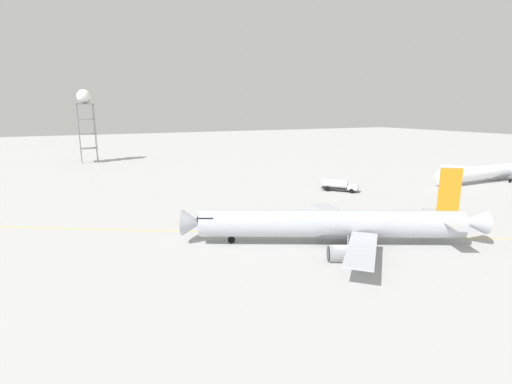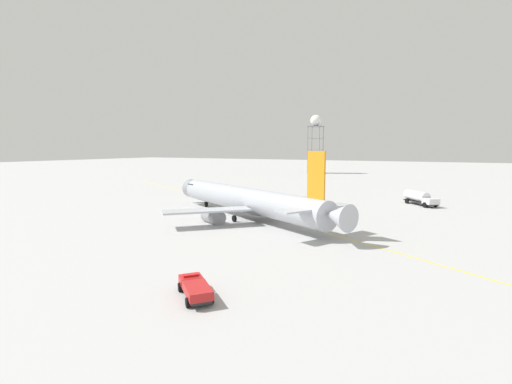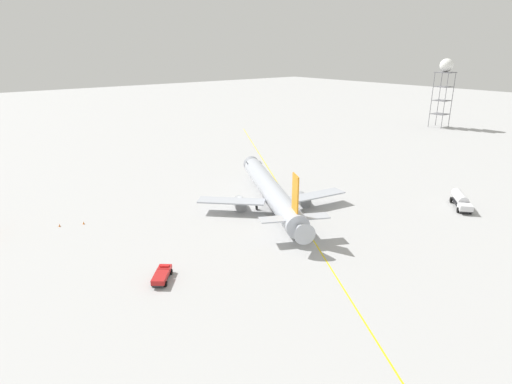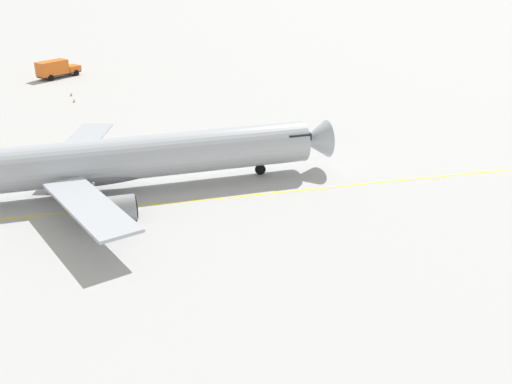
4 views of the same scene
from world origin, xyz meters
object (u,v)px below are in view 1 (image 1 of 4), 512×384
fuel_tanker_truck (338,185)px  radar_tower (84,102)px  airliner_main (333,225)px  airliner_secondary (496,171)px

fuel_tanker_truck → radar_tower: radar_tower is taller
airliner_main → airliner_secondary: airliner_main is taller
airliner_main → fuel_tanker_truck: size_ratio=5.09×
airliner_main → radar_tower: bearing=-49.2°
airliner_main → fuel_tanker_truck: 39.19m
fuel_tanker_truck → radar_tower: (-84.93, -52.52, 21.26)m
airliner_main → radar_tower: (-115.15, -27.61, 19.84)m
radar_tower → airliner_secondary: bearing=47.2°
fuel_tanker_truck → airliner_main: bearing=-80.0°
fuel_tanker_truck → airliner_secondary: bearing=39.1°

